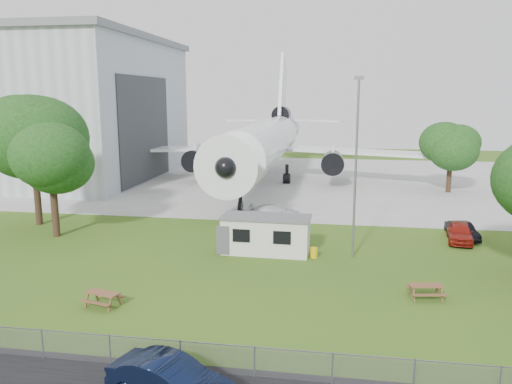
# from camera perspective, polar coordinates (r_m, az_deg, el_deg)

# --- Properties ---
(ground) EXTENTS (160.00, 160.00, 0.00)m
(ground) POSITION_cam_1_polar(r_m,az_deg,el_deg) (29.99, -4.83, -10.34)
(ground) COLOR #496F1B
(concrete_apron) EXTENTS (120.00, 46.00, 0.03)m
(concrete_apron) POSITION_cam_1_polar(r_m,az_deg,el_deg) (66.35, 3.11, 1.48)
(concrete_apron) COLOR #B7B7B2
(concrete_apron) RESTS_ON ground
(hangar) EXTENTS (43.00, 31.00, 18.55)m
(hangar) POSITION_cam_1_polar(r_m,az_deg,el_deg) (77.44, -26.54, 8.70)
(hangar) COLOR #B2B7BC
(hangar) RESTS_ON ground
(airliner) EXTENTS (46.36, 47.73, 17.69)m
(airliner) POSITION_cam_1_polar(r_m,az_deg,el_deg) (63.82, 1.16, 5.88)
(airliner) COLOR white
(airliner) RESTS_ON ground
(site_cabin) EXTENTS (6.78, 2.85, 2.62)m
(site_cabin) POSITION_cam_1_polar(r_m,az_deg,el_deg) (35.08, 1.17, -4.87)
(site_cabin) COLOR silver
(site_cabin) RESTS_ON ground
(picnic_west) EXTENTS (2.10, 1.88, 0.76)m
(picnic_west) POSITION_cam_1_polar(r_m,az_deg,el_deg) (28.04, -17.06, -12.35)
(picnic_west) COLOR brown
(picnic_west) RESTS_ON ground
(picnic_east) EXTENTS (2.03, 1.78, 0.76)m
(picnic_east) POSITION_cam_1_polar(r_m,az_deg,el_deg) (29.35, 18.76, -11.39)
(picnic_east) COLOR brown
(picnic_east) RESTS_ON ground
(fence) EXTENTS (58.00, 0.04, 1.30)m
(fence) POSITION_cam_1_polar(r_m,az_deg,el_deg) (21.79, -11.22, -19.17)
(fence) COLOR gray
(fence) RESTS_ON ground
(lamp_mast) EXTENTS (0.16, 0.16, 12.00)m
(lamp_mast) POSITION_cam_1_polar(r_m,az_deg,el_deg) (33.67, 11.32, 2.41)
(lamp_mast) COLOR slate
(lamp_mast) RESTS_ON ground
(tree_west_big) EXTENTS (8.90, 8.90, 12.18)m
(tree_west_big) POSITION_cam_1_polar(r_m,az_deg,el_deg) (45.69, -24.21, 6.02)
(tree_west_big) COLOR #382619
(tree_west_big) RESTS_ON ground
(tree_west_small) EXTENTS (6.41, 6.41, 9.26)m
(tree_west_small) POSITION_cam_1_polar(r_m,az_deg,el_deg) (41.32, -22.39, 3.39)
(tree_west_small) COLOR #382619
(tree_west_small) RESTS_ON ground
(tree_far_apron) EXTENTS (6.08, 6.08, 8.25)m
(tree_far_apron) POSITION_cam_1_polar(r_m,az_deg,el_deg) (60.63, 21.42, 4.80)
(tree_far_apron) COLOR #382619
(tree_far_apron) RESTS_ON ground
(car_centre_sedan) EXTENTS (5.05, 3.06, 1.57)m
(car_centre_sedan) POSITION_cam_1_polar(r_m,az_deg,el_deg) (19.38, -9.76, -20.53)
(car_centre_sedan) COLOR black
(car_centre_sedan) RESTS_ON ground
(car_ne_hatch) EXTENTS (2.36, 4.51, 1.47)m
(car_ne_hatch) POSITION_cam_1_polar(r_m,az_deg,el_deg) (40.76, 22.27, -4.30)
(car_ne_hatch) COLOR maroon
(car_ne_hatch) RESTS_ON ground
(car_ne_sedan) EXTENTS (2.01, 4.08, 1.29)m
(car_ne_sedan) POSITION_cam_1_polar(r_m,az_deg,el_deg) (41.58, 22.51, -4.15)
(car_ne_sedan) COLOR black
(car_ne_sedan) RESTS_ON ground
(car_apron_van) EXTENTS (4.78, 2.37, 1.34)m
(car_apron_van) POSITION_cam_1_polar(r_m,az_deg,el_deg) (44.49, 2.21, -2.33)
(car_apron_van) COLOR silver
(car_apron_van) RESTS_ON ground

